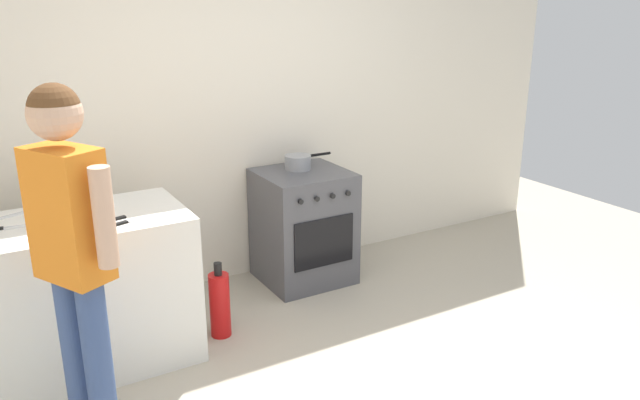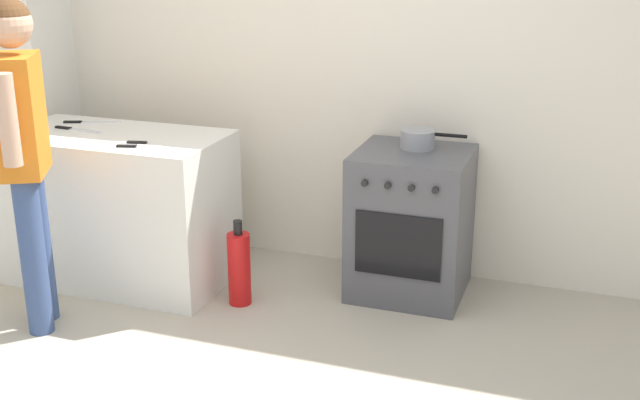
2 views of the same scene
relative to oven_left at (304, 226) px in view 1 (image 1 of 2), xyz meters
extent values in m
plane|color=#ADA38E|center=(-0.35, -1.58, -0.43)|extent=(8.00, 8.00, 0.00)
cube|color=silver|center=(-0.35, 0.37, 0.87)|extent=(6.00, 0.10, 2.60)
cube|color=silver|center=(-1.70, -0.38, 0.02)|extent=(1.30, 0.70, 0.90)
cube|color=#4C4C51|center=(0.00, 0.00, 0.00)|extent=(0.64, 0.60, 0.85)
cube|color=black|center=(0.00, -0.30, -0.03)|extent=(0.48, 0.01, 0.36)
cylinder|color=black|center=(-0.14, -0.12, 0.42)|extent=(0.20, 0.20, 0.01)
cylinder|color=black|center=(0.14, -0.12, 0.42)|extent=(0.20, 0.20, 0.01)
cylinder|color=black|center=(-0.14, 0.12, 0.42)|extent=(0.20, 0.20, 0.01)
cylinder|color=black|center=(0.14, 0.12, 0.42)|extent=(0.20, 0.20, 0.01)
cylinder|color=black|center=(-0.19, -0.31, 0.31)|extent=(0.04, 0.02, 0.04)
cylinder|color=black|center=(-0.06, -0.31, 0.31)|extent=(0.04, 0.02, 0.04)
cylinder|color=black|center=(0.06, -0.31, 0.31)|extent=(0.04, 0.02, 0.04)
cylinder|color=black|center=(0.19, -0.31, 0.31)|extent=(0.04, 0.02, 0.04)
cylinder|color=gray|center=(0.00, 0.08, 0.48)|extent=(0.19, 0.19, 0.11)
cylinder|color=black|center=(0.19, 0.08, 0.51)|extent=(0.18, 0.02, 0.02)
cube|color=silver|center=(-1.34, -0.57, 0.48)|extent=(0.14, 0.07, 0.01)
cube|color=black|center=(-1.46, -0.60, 0.48)|extent=(0.11, 0.06, 0.01)
cube|color=silver|center=(-1.89, -0.37, 0.48)|extent=(0.22, 0.06, 0.01)
cube|color=silver|center=(-1.93, -0.15, 0.48)|extent=(0.24, 0.12, 0.01)
cube|color=silver|center=(-1.60, -0.55, 0.48)|extent=(0.20, 0.08, 0.01)
cube|color=black|center=(-1.45, -0.51, 0.48)|extent=(0.11, 0.05, 0.01)
cylinder|color=#384C7A|center=(-1.72, -1.14, 0.00)|extent=(0.13, 0.13, 0.85)
cylinder|color=#384C7A|center=(-1.80, -0.99, 0.00)|extent=(0.13, 0.13, 0.85)
cube|color=orange|center=(-1.76, -1.07, 0.73)|extent=(0.33, 0.39, 0.60)
cylinder|color=tan|center=(-1.65, -1.28, 0.76)|extent=(0.09, 0.09, 0.44)
cylinder|color=tan|center=(-1.87, -0.85, 0.76)|extent=(0.09, 0.09, 0.44)
sphere|color=tan|center=(-1.76, -1.07, 1.17)|extent=(0.23, 0.23, 0.23)
sphere|color=brown|center=(-1.76, -1.07, 1.19)|extent=(0.22, 0.22, 0.22)
cylinder|color=red|center=(-0.87, -0.48, -0.22)|extent=(0.13, 0.13, 0.42)
cylinder|color=black|center=(-0.87, -0.48, 0.03)|extent=(0.05, 0.05, 0.08)
camera|label=1|loc=(-2.11, -3.85, 1.63)|focal=35.00mm
camera|label=2|loc=(0.93, -4.25, 1.61)|focal=45.00mm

